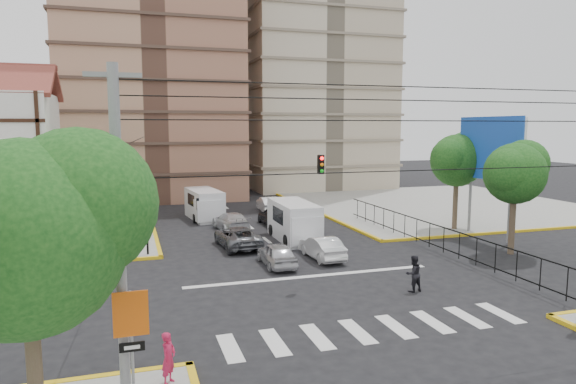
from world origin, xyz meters
name	(u,v)px	position (x,y,z in m)	size (l,w,h in m)	color
ground	(320,283)	(0.00, 0.00, 0.00)	(160.00, 160.00, 0.00)	black
sidewalk_ne	(439,204)	(20.00, 20.00, 0.07)	(26.00, 26.00, 0.15)	gray
crosswalk_stripes	(377,329)	(0.00, -6.00, 0.01)	(12.00, 2.40, 0.01)	silver
stop_line	(311,276)	(0.00, 1.20, 0.01)	(13.00, 0.40, 0.01)	silver
park_fence	(429,249)	(9.00, 4.50, 0.00)	(0.10, 22.50, 1.66)	black
billboard	(491,151)	(14.45, 6.00, 6.00)	(0.36, 6.20, 8.10)	slate
tree_sw_near	(30,229)	(-10.90, -9.99, 5.27)	(5.63, 4.60, 7.57)	#473828
tree_park_a	(516,171)	(13.08, 2.01, 5.01)	(4.41, 3.60, 6.83)	#473828
tree_park_c	(458,158)	(14.09, 9.01, 5.34)	(4.65, 3.80, 7.25)	#473828
tree_tudor	(80,161)	(-11.90, 16.01, 5.22)	(5.39, 4.40, 7.43)	#473828
traffic_light_nw	(146,204)	(-7.80, 7.80, 3.11)	(0.28, 0.22, 4.40)	black
traffic_light_hanging	(338,165)	(0.00, -2.04, 5.90)	(18.00, 9.12, 0.92)	black
utility_pole_sw	(120,236)	(-9.00, -9.00, 4.77)	(1.40, 0.28, 9.00)	slate
district_sign	(131,325)	(-8.80, -9.24, 2.45)	(0.90, 0.12, 3.20)	slate
van_right_lane	(295,222)	(1.80, 9.32, 1.25)	(2.36, 5.69, 2.56)	silver
van_left_lane	(205,205)	(-2.83, 19.04, 1.18)	(2.69, 5.59, 2.43)	silver
car_silver_front_left	(277,254)	(-1.12, 3.67, 0.65)	(1.53, 3.81, 1.30)	#B9B9BE
car_white_front_right	(322,247)	(1.78, 4.34, 0.66)	(1.40, 4.02, 1.32)	white
car_grey_mid_left	(238,237)	(-2.29, 8.56, 0.67)	(2.23, 4.84, 1.35)	slate
car_silver_rear_left	(231,222)	(-1.66, 13.84, 0.68)	(1.92, 4.72, 1.37)	silver
car_darkgrey_mid_right	(274,216)	(1.90, 15.00, 0.71)	(1.68, 4.17, 1.42)	#28282B
car_white_rear_right	(268,204)	(3.15, 21.14, 0.69)	(1.47, 4.21, 1.39)	white
pedestrian_sw_corner	(169,358)	(-7.81, -8.16, 0.92)	(0.56, 0.37, 1.54)	#BE1D46
pedestrian_crosswalk	(413,274)	(3.66, -2.48, 0.85)	(0.83, 0.64, 1.70)	black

